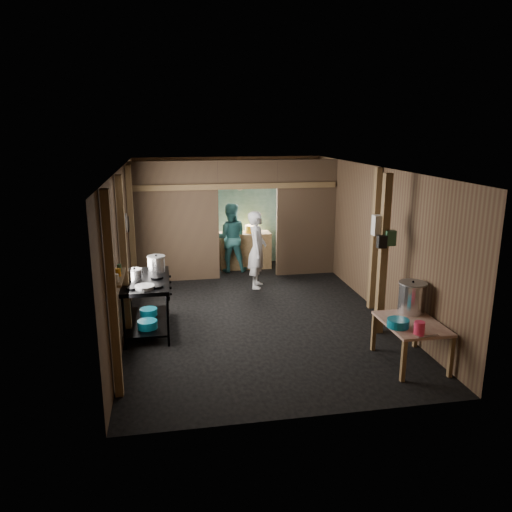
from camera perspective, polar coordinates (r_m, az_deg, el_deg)
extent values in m
cube|color=black|center=(9.16, -0.22, -6.36)|extent=(4.50, 7.00, 0.00)
cube|color=#464646|center=(8.59, -0.24, 10.07)|extent=(4.50, 7.00, 0.00)
cube|color=brown|center=(12.18, -3.10, 5.22)|extent=(4.50, 0.00, 2.60)
cube|color=brown|center=(5.51, 6.13, -6.48)|extent=(4.50, 0.00, 2.60)
cube|color=brown|center=(8.69, -15.00, 0.94)|extent=(0.00, 7.00, 2.60)
cube|color=brown|center=(9.43, 13.37, 2.09)|extent=(0.00, 7.00, 2.60)
cube|color=brown|center=(10.81, -9.22, 3.86)|extent=(1.85, 0.10, 2.60)
cube|color=brown|center=(11.24, 5.76, 4.37)|extent=(1.35, 0.10, 2.60)
cube|color=brown|center=(10.81, -0.96, 9.40)|extent=(1.30, 0.10, 0.60)
cube|color=#91C4C0|center=(12.13, -3.06, 4.94)|extent=(4.40, 0.06, 2.50)
cube|color=olive|center=(11.87, -1.27, 0.67)|extent=(1.20, 0.50, 0.85)
cylinder|color=silver|center=(12.04, -1.88, 8.00)|extent=(0.20, 0.03, 0.20)
cube|color=olive|center=(6.19, -16.18, -4.60)|extent=(0.10, 0.12, 2.60)
cube|color=olive|center=(7.91, -14.94, -0.37)|extent=(0.10, 0.12, 2.60)
cube|color=olive|center=(9.86, -14.07, 2.57)|extent=(0.10, 0.12, 2.60)
cube|color=olive|center=(9.22, 13.46, 1.81)|extent=(0.10, 0.12, 2.60)
cube|color=olive|center=(8.11, 14.38, 0.03)|extent=(0.12, 0.12, 2.60)
cube|color=olive|center=(10.75, -2.24, 8.02)|extent=(4.40, 0.12, 0.12)
cylinder|color=gray|center=(9.01, -14.70, 3.71)|extent=(0.03, 0.34, 0.34)
cylinder|color=black|center=(9.42, -14.49, 3.56)|extent=(0.03, 0.30, 0.30)
cube|color=olive|center=(6.63, -15.57, -2.37)|extent=(0.14, 0.80, 0.03)
cylinder|color=silver|center=(6.38, -15.80, -2.46)|extent=(0.07, 0.07, 0.10)
cylinder|color=orange|center=(6.62, -15.61, -1.83)|extent=(0.08, 0.08, 0.10)
cylinder|color=#274E30|center=(6.83, -15.45, -1.32)|extent=(0.06, 0.06, 0.10)
cube|color=silver|center=(8.06, 14.04, 3.46)|extent=(0.22, 0.15, 0.32)
cube|color=#274E30|center=(8.02, 15.15, 2.02)|extent=(0.16, 0.12, 0.24)
cube|color=black|center=(7.96, 14.27, 1.61)|extent=(0.14, 0.10, 0.20)
cylinder|color=#0D7898|center=(8.13, -12.37, -7.70)|extent=(0.31, 0.31, 0.13)
cylinder|color=#0D7898|center=(8.68, -12.25, -6.30)|extent=(0.29, 0.29, 0.12)
cylinder|color=#0D7898|center=(7.12, 16.02, -7.43)|extent=(0.36, 0.36, 0.11)
cylinder|color=#ED2D54|center=(6.96, 18.27, -7.86)|extent=(0.17, 0.17, 0.17)
cube|color=silver|center=(6.95, 19.21, -8.69)|extent=(0.30, 0.06, 0.01)
cylinder|color=orange|center=(11.78, -0.49, 3.13)|extent=(0.32, 0.32, 0.18)
imported|color=silver|center=(10.31, 0.13, 0.73)|extent=(0.53, 0.67, 1.62)
imported|color=#2D6A6C|center=(11.50, -2.98, 2.13)|extent=(0.84, 0.68, 1.60)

